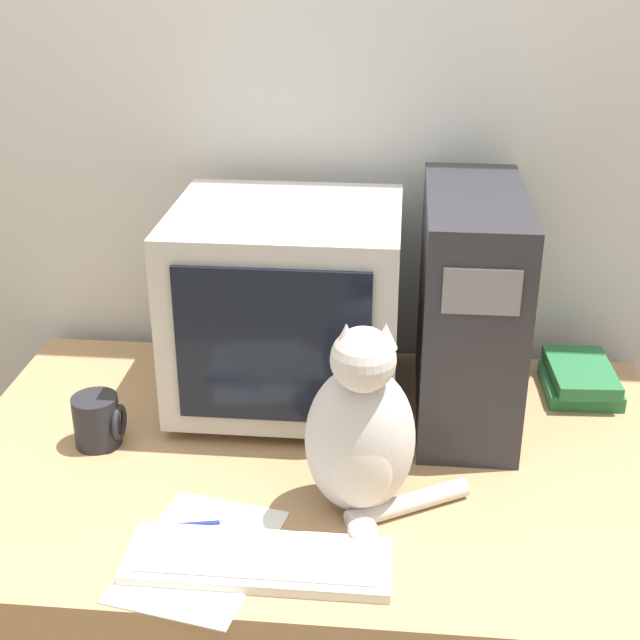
{
  "coord_description": "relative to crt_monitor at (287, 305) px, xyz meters",
  "views": [
    {
      "loc": [
        0.15,
        -1.0,
        1.69
      ],
      "look_at": [
        0.01,
        0.48,
        1.0
      ],
      "focal_mm": 50.0,
      "sensor_mm": 36.0,
      "label": 1
    }
  ],
  "objects": [
    {
      "name": "wall_back",
      "position": [
        0.08,
        0.3,
        0.3
      ],
      "size": [
        7.0,
        0.05,
        2.5
      ],
      "color": "silver",
      "rests_on": "ground_plane"
    },
    {
      "name": "desk",
      "position": [
        0.08,
        -0.22,
        -0.58
      ],
      "size": [
        1.4,
        0.9,
        0.73
      ],
      "color": "tan",
      "rests_on": "ground_plane"
    },
    {
      "name": "crt_monitor",
      "position": [
        0.0,
        0.0,
        0.0
      ],
      "size": [
        0.46,
        0.42,
        0.42
      ],
      "color": "#BCB7AD",
      "rests_on": "desk"
    },
    {
      "name": "computer_tower",
      "position": [
        0.37,
        -0.01,
        0.02
      ],
      "size": [
        0.19,
        0.46,
        0.47
      ],
      "color": "#28282D",
      "rests_on": "desk"
    },
    {
      "name": "keyboard",
      "position": [
        0.02,
        -0.54,
        -0.21
      ],
      "size": [
        0.43,
        0.14,
        0.02
      ],
      "color": "silver",
      "rests_on": "desk"
    },
    {
      "name": "cat",
      "position": [
        0.18,
        -0.38,
        -0.06
      ],
      "size": [
        0.3,
        0.22,
        0.37
      ],
      "rotation": [
        0.0,
        0.0,
        0.13
      ],
      "color": "silver",
      "rests_on": "desk"
    },
    {
      "name": "book_stack",
      "position": [
        0.63,
        0.09,
        -0.19
      ],
      "size": [
        0.16,
        0.21,
        0.06
      ],
      "color": "#28703D",
      "rests_on": "desk"
    },
    {
      "name": "pen",
      "position": [
        -0.13,
        -0.46,
        -0.21
      ],
      "size": [
        0.14,
        0.04,
        0.01
      ],
      "color": "navy",
      "rests_on": "desk"
    },
    {
      "name": "paper_sheet",
      "position": [
        -0.08,
        -0.53,
        -0.22
      ],
      "size": [
        0.26,
        0.33,
        0.0
      ],
      "color": "white",
      "rests_on": "desk"
    },
    {
      "name": "mug",
      "position": [
        -0.35,
        -0.22,
        -0.17
      ],
      "size": [
        0.1,
        0.09,
        0.1
      ],
      "color": "#232328",
      "rests_on": "desk"
    }
  ]
}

